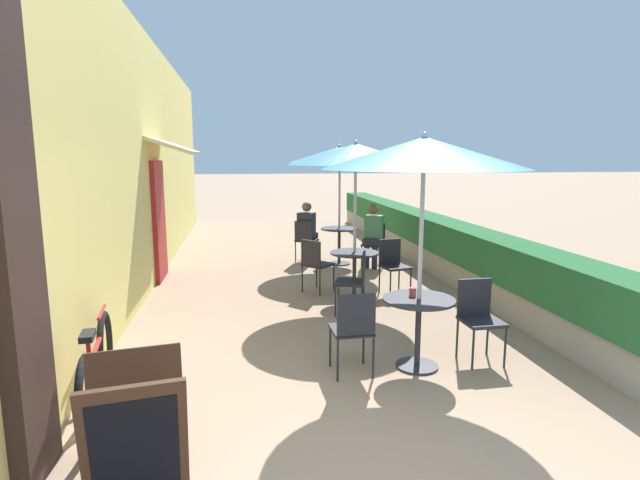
{
  "coord_description": "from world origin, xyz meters",
  "views": [
    {
      "loc": [
        -0.94,
        -2.79,
        2.18
      ],
      "look_at": [
        0.15,
        4.11,
        1.0
      ],
      "focal_mm": 28.0,
      "sensor_mm": 36.0,
      "label": 1
    }
  ],
  "objects_px": {
    "cafe_chair_mid_left": "(315,261)",
    "cafe_chair_mid_right": "(356,278)",
    "patio_table_near": "(418,319)",
    "patio_table_far": "(339,239)",
    "cafe_chair_near_left": "(353,326)",
    "patio_umbrella_far": "(340,155)",
    "cafe_chair_mid_back": "(393,262)",
    "patio_umbrella_mid": "(356,154)",
    "menu_board": "(136,433)",
    "cafe_chair_far_left": "(305,238)",
    "seated_patron_far_left": "(307,229)",
    "patio_umbrella_near": "(424,153)",
    "bicycle_leaning": "(97,370)",
    "coffee_cup_near": "(413,292)",
    "seated_patron_far_right": "(373,233)",
    "cafe_chair_far_right": "(374,241)",
    "patio_table_mid": "(354,266)",
    "cafe_chair_near_right": "(478,313)"
  },
  "relations": [
    {
      "from": "patio_umbrella_near",
      "to": "seated_patron_far_left",
      "type": "distance_m",
      "value": 5.69
    },
    {
      "from": "cafe_chair_mid_back",
      "to": "seated_patron_far_left",
      "type": "height_order",
      "value": "seated_patron_far_left"
    },
    {
      "from": "cafe_chair_near_left",
      "to": "cafe_chair_mid_left",
      "type": "bearing_deg",
      "value": 86.92
    },
    {
      "from": "patio_table_near",
      "to": "bicycle_leaning",
      "type": "distance_m",
      "value": 3.07
    },
    {
      "from": "cafe_chair_mid_right",
      "to": "patio_table_far",
      "type": "distance_m",
      "value": 3.26
    },
    {
      "from": "seated_patron_far_right",
      "to": "cafe_chair_mid_left",
      "type": "bearing_deg",
      "value": 80.17
    },
    {
      "from": "cafe_chair_near_left",
      "to": "menu_board",
      "type": "xyz_separation_m",
      "value": [
        -1.76,
        -1.56,
        -0.07
      ]
    },
    {
      "from": "cafe_chair_near_left",
      "to": "menu_board",
      "type": "relative_size",
      "value": 0.96
    },
    {
      "from": "cafe_chair_mid_right",
      "to": "cafe_chair_far_left",
      "type": "bearing_deg",
      "value": 21.74
    },
    {
      "from": "cafe_chair_mid_back",
      "to": "seated_patron_far_right",
      "type": "distance_m",
      "value": 1.94
    },
    {
      "from": "coffee_cup_near",
      "to": "cafe_chair_mid_back",
      "type": "bearing_deg",
      "value": 76.9
    },
    {
      "from": "cafe_chair_mid_back",
      "to": "patio_umbrella_mid",
      "type": "bearing_deg",
      "value": 6.14
    },
    {
      "from": "seated_patron_far_right",
      "to": "cafe_chair_mid_back",
      "type": "bearing_deg",
      "value": 114.47
    },
    {
      "from": "patio_umbrella_near",
      "to": "seated_patron_far_left",
      "type": "bearing_deg",
      "value": 94.47
    },
    {
      "from": "patio_table_near",
      "to": "patio_umbrella_mid",
      "type": "relative_size",
      "value": 0.31
    },
    {
      "from": "patio_table_near",
      "to": "menu_board",
      "type": "xyz_separation_m",
      "value": [
        -2.47,
        -1.66,
        -0.08
      ]
    },
    {
      "from": "patio_table_mid",
      "to": "menu_board",
      "type": "relative_size",
      "value": 0.82
    },
    {
      "from": "cafe_chair_mid_left",
      "to": "cafe_chair_mid_right",
      "type": "distance_m",
      "value": 1.24
    },
    {
      "from": "cafe_chair_far_left",
      "to": "cafe_chair_mid_left",
      "type": "bearing_deg",
      "value": -63.59
    },
    {
      "from": "patio_table_near",
      "to": "seated_patron_far_left",
      "type": "height_order",
      "value": "seated_patron_far_left"
    },
    {
      "from": "patio_table_mid",
      "to": "patio_table_far",
      "type": "bearing_deg",
      "value": 84.05
    },
    {
      "from": "coffee_cup_near",
      "to": "patio_umbrella_mid",
      "type": "xyz_separation_m",
      "value": [
        -0.06,
        2.45,
        1.42
      ]
    },
    {
      "from": "patio_table_near",
      "to": "cafe_chair_near_left",
      "type": "height_order",
      "value": "cafe_chair_near_left"
    },
    {
      "from": "cafe_chair_near_left",
      "to": "patio_umbrella_far",
      "type": "height_order",
      "value": "patio_umbrella_far"
    },
    {
      "from": "patio_table_near",
      "to": "cafe_chair_mid_right",
      "type": "distance_m",
      "value": 1.86
    },
    {
      "from": "cafe_chair_near_right",
      "to": "seated_patron_far_left",
      "type": "height_order",
      "value": "seated_patron_far_left"
    },
    {
      "from": "patio_umbrella_near",
      "to": "seated_patron_far_right",
      "type": "distance_m",
      "value": 4.99
    },
    {
      "from": "patio_table_near",
      "to": "cafe_chair_near_left",
      "type": "bearing_deg",
      "value": -172.26
    },
    {
      "from": "patio_umbrella_near",
      "to": "patio_table_far",
      "type": "relative_size",
      "value": 3.25
    },
    {
      "from": "cafe_chair_mid_back",
      "to": "seated_patron_far_left",
      "type": "bearing_deg",
      "value": -81.69
    },
    {
      "from": "cafe_chair_mid_right",
      "to": "cafe_chair_mid_back",
      "type": "xyz_separation_m",
      "value": [
        0.82,
        0.93,
        0.0
      ]
    },
    {
      "from": "coffee_cup_near",
      "to": "patio_umbrella_far",
      "type": "xyz_separation_m",
      "value": [
        0.21,
        4.99,
        1.42
      ]
    },
    {
      "from": "cafe_chair_mid_back",
      "to": "patio_umbrella_far",
      "type": "distance_m",
      "value": 2.89
    },
    {
      "from": "patio_umbrella_far",
      "to": "cafe_chair_far_left",
      "type": "distance_m",
      "value": 1.83
    },
    {
      "from": "cafe_chair_far_right",
      "to": "seated_patron_far_right",
      "type": "relative_size",
      "value": 0.7
    },
    {
      "from": "patio_umbrella_mid",
      "to": "seated_patron_far_right",
      "type": "relative_size",
      "value": 1.93
    },
    {
      "from": "cafe_chair_mid_back",
      "to": "patio_umbrella_near",
      "type": "bearing_deg",
      "value": 65.83
    },
    {
      "from": "menu_board",
      "to": "cafe_chair_mid_right",
      "type": "bearing_deg",
      "value": 47.86
    },
    {
      "from": "patio_table_near",
      "to": "patio_table_far",
      "type": "distance_m",
      "value": 5.08
    },
    {
      "from": "cafe_chair_mid_back",
      "to": "cafe_chair_far_left",
      "type": "height_order",
      "value": "same"
    },
    {
      "from": "cafe_chair_far_left",
      "to": "patio_table_far",
      "type": "bearing_deg",
      "value": 6.14
    },
    {
      "from": "patio_umbrella_near",
      "to": "cafe_chair_mid_right",
      "type": "distance_m",
      "value": 2.51
    },
    {
      "from": "patio_table_far",
      "to": "seated_patron_far_right",
      "type": "height_order",
      "value": "seated_patron_far_right"
    },
    {
      "from": "patio_umbrella_far",
      "to": "patio_umbrella_near",
      "type": "bearing_deg",
      "value": -91.93
    },
    {
      "from": "cafe_chair_near_left",
      "to": "cafe_chair_far_left",
      "type": "xyz_separation_m",
      "value": [
        0.23,
        5.47,
        0.0
      ]
    },
    {
      "from": "cafe_chair_mid_left",
      "to": "seated_patron_far_left",
      "type": "height_order",
      "value": "seated_patron_far_left"
    },
    {
      "from": "patio_umbrella_far",
      "to": "menu_board",
      "type": "relative_size",
      "value": 2.66
    },
    {
      "from": "patio_table_far",
      "to": "seated_patron_far_left",
      "type": "relative_size",
      "value": 0.59
    },
    {
      "from": "bicycle_leaning",
      "to": "patio_table_far",
      "type": "bearing_deg",
      "value": 52.59
    },
    {
      "from": "cafe_chair_mid_back",
      "to": "seated_patron_far_left",
      "type": "distance_m",
      "value": 2.89
    }
  ]
}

